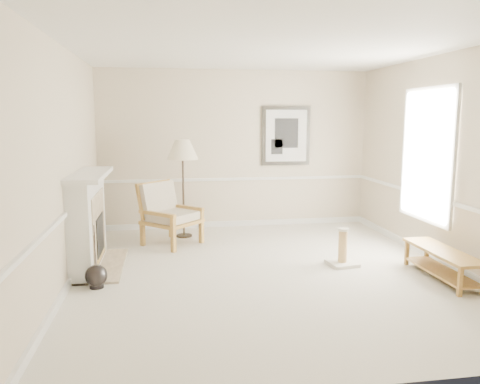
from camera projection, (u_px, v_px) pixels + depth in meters
name	position (u px, v px, depth m)	size (l,w,h in m)	color
ground	(267.00, 272.00, 6.22)	(5.50, 5.50, 0.00)	silver
room	(277.00, 131.00, 6.02)	(5.04, 5.54, 2.92)	beige
fireplace	(89.00, 221.00, 6.34)	(0.64, 1.64, 1.31)	white
floor_vase	(96.00, 276.00, 5.62)	(0.27, 0.27, 0.78)	black
armchair	(167.00, 211.00, 7.58)	(1.11, 1.10, 1.01)	#A17334
floor_lamp	(183.00, 152.00, 7.86)	(0.53, 0.53, 1.67)	black
bench	(442.00, 259.00, 5.93)	(0.40, 1.31, 0.38)	#A17334
scratching_post	(342.00, 254.00, 6.49)	(0.41, 0.41, 0.53)	white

